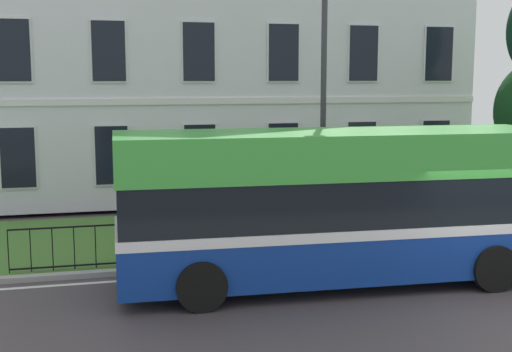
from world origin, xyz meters
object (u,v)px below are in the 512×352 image
at_px(street_lamp_post, 324,84).
at_px(single_decker_bus, 337,204).
at_px(georgian_townhouse, 217,22).
at_px(litter_bin, 401,220).

bearing_deg(street_lamp_post, single_decker_bus, -102.94).
bearing_deg(georgian_townhouse, single_decker_bus, -89.53).
bearing_deg(litter_bin, single_decker_bus, -135.91).
bearing_deg(georgian_townhouse, litter_bin, -74.28).
distance_m(georgian_townhouse, litter_bin, 12.00).
height_order(single_decker_bus, street_lamp_post, street_lamp_post).
relative_size(single_decker_bus, litter_bin, 8.44).
bearing_deg(street_lamp_post, georgian_townhouse, 94.09).
bearing_deg(single_decker_bus, georgian_townhouse, 92.57).
height_order(georgian_townhouse, litter_bin, georgian_townhouse).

